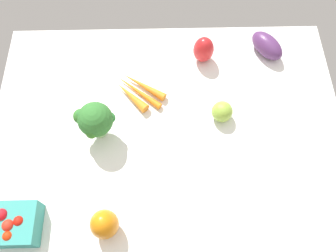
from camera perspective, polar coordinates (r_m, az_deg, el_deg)
The scene contains 8 objects.
tablecloth at distance 102.19cm, azimuth 0.00°, elevation -0.72°, with size 104.00×76.00×2.00cm, color white.
berry_basket at distance 97.19cm, azimuth -23.86°, elevation -14.70°, with size 10.70×10.70×7.79cm.
broccoli_head at distance 95.40cm, azimuth -12.08°, elevation 0.95°, with size 11.28×10.25×13.44cm.
bell_pepper_orange at distance 89.44cm, azimuth -10.50°, elevation -15.75°, with size 7.07×7.07×9.91cm, color orange.
heirloom_tomato_green at distance 101.61cm, azimuth 8.97°, elevation 2.38°, with size 6.19×6.19×6.19cm, color #91B63E.
eggplant at distance 117.85cm, azimuth 16.11°, elevation 12.69°, with size 12.15×6.46×6.46cm, color #572F62.
bell_pepper_red at distance 111.16cm, azimuth 5.92°, elevation 12.50°, with size 6.45×6.45×9.40cm, color red.
carrot_bunch at distance 106.32cm, azimuth -5.08°, elevation 5.78°, with size 16.18×14.80×2.94cm.
Camera 1 is at (0.90, 42.77, 93.81)cm, focal length 36.73 mm.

